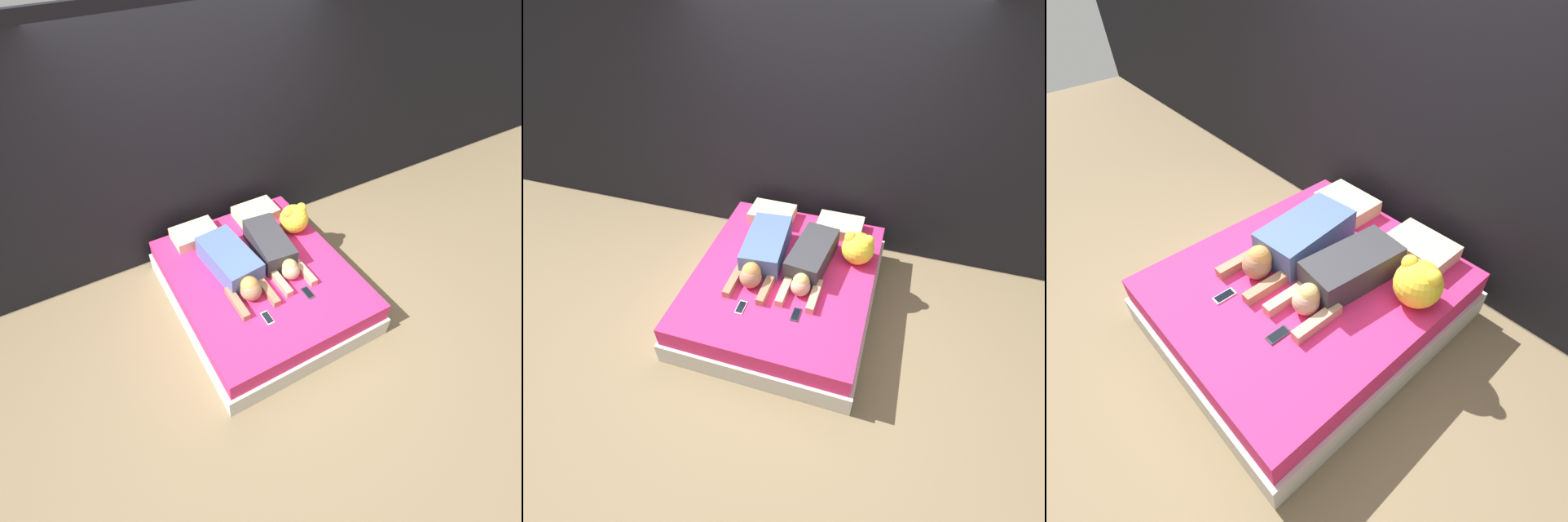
{
  "view_description": "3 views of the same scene",
  "coord_description": "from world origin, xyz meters",
  "views": [
    {
      "loc": [
        -1.35,
        -2.37,
        3.34
      ],
      "look_at": [
        0.0,
        0.0,
        0.57
      ],
      "focal_mm": 28.0,
      "sensor_mm": 36.0,
      "label": 1
    },
    {
      "loc": [
        0.8,
        -2.59,
        3.1
      ],
      "look_at": [
        0.0,
        0.0,
        0.57
      ],
      "focal_mm": 28.0,
      "sensor_mm": 36.0,
      "label": 2
    },
    {
      "loc": [
        1.46,
        -1.31,
        2.38
      ],
      "look_at": [
        0.0,
        0.0,
        0.57
      ],
      "focal_mm": 28.0,
      "sensor_mm": 36.0,
      "label": 3
    }
  ],
  "objects": [
    {
      "name": "plush_toy",
      "position": [
        0.62,
        0.37,
        0.58
      ],
      "size": [
        0.31,
        0.31,
        0.32
      ],
      "color": "yellow",
      "rests_on": "bed"
    },
    {
      "name": "cell_phone_right",
      "position": [
        0.25,
        -0.46,
        0.42
      ],
      "size": [
        0.07,
        0.15,
        0.01
      ],
      "color": "#2D2D33",
      "rests_on": "bed"
    },
    {
      "name": "cell_phone_left",
      "position": [
        -0.23,
        -0.52,
        0.42
      ],
      "size": [
        0.07,
        0.15,
        0.01
      ],
      "color": "silver",
      "rests_on": "bed"
    },
    {
      "name": "ground_plane",
      "position": [
        0.0,
        0.0,
        0.0
      ],
      "size": [
        12.0,
        12.0,
        0.0
      ],
      "primitive_type": "plane",
      "color": "#7F6B4C"
    },
    {
      "name": "person_left",
      "position": [
        -0.24,
        0.1,
        0.53
      ],
      "size": [
        0.43,
        1.02,
        0.23
      ],
      "color": "#4C66A5",
      "rests_on": "bed"
    },
    {
      "name": "wall_back",
      "position": [
        0.0,
        1.14,
        1.3
      ],
      "size": [
        12.0,
        0.06,
        2.6
      ],
      "color": "black",
      "rests_on": "ground_plane"
    },
    {
      "name": "pillow_head_right",
      "position": [
        0.37,
        0.77,
        0.48
      ],
      "size": [
        0.46,
        0.32,
        0.12
      ],
      "color": "beige",
      "rests_on": "bed"
    },
    {
      "name": "pillow_head_left",
      "position": [
        -0.37,
        0.77,
        0.48
      ],
      "size": [
        0.46,
        0.32,
        0.12
      ],
      "color": "beige",
      "rests_on": "bed"
    },
    {
      "name": "bed",
      "position": [
        0.0,
        0.0,
        0.2
      ],
      "size": [
        1.7,
        1.97,
        0.42
      ],
      "color": "beige",
      "rests_on": "ground_plane"
    },
    {
      "name": "person_right",
      "position": [
        0.21,
        0.12,
        0.52
      ],
      "size": [
        0.39,
        0.96,
        0.22
      ],
      "color": "#333338",
      "rests_on": "bed"
    }
  ]
}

